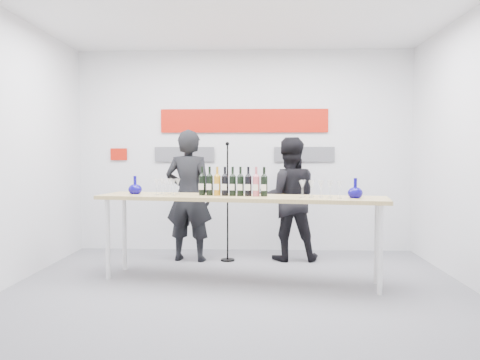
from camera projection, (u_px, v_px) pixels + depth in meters
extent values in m
plane|color=slate|center=(239.00, 286.00, 5.11)|extent=(5.00, 5.00, 0.00)
cube|color=silver|center=(244.00, 151.00, 7.03)|extent=(5.00, 0.04, 3.00)
cube|color=#B71607|center=(244.00, 121.00, 6.98)|extent=(2.50, 0.02, 0.35)
cube|color=#59595E|center=(184.00, 154.00, 7.04)|extent=(0.90, 0.02, 0.22)
cube|color=#59595E|center=(304.00, 154.00, 6.97)|extent=(0.90, 0.02, 0.22)
cube|color=#B71607|center=(119.00, 154.00, 7.07)|extent=(0.25, 0.02, 0.18)
cube|color=tan|center=(240.00, 198.00, 5.28)|extent=(3.32, 1.19, 0.04)
cylinder|color=silver|center=(108.00, 239.00, 5.41)|extent=(0.05, 0.05, 0.93)
cylinder|color=silver|center=(380.00, 250.00, 4.78)|extent=(0.05, 0.05, 0.93)
cylinder|color=silver|center=(124.00, 233.00, 5.83)|extent=(0.05, 0.05, 0.93)
cylinder|color=silver|center=(377.00, 242.00, 5.20)|extent=(0.05, 0.05, 0.93)
imported|color=black|center=(189.00, 196.00, 6.33)|extent=(0.70, 0.51, 1.78)
imported|color=black|center=(289.00, 199.00, 6.39)|extent=(0.83, 0.66, 1.68)
cylinder|color=black|center=(228.00, 260.00, 6.36)|extent=(0.19, 0.19, 0.02)
cylinder|color=black|center=(228.00, 203.00, 6.32)|extent=(0.02, 0.02, 1.57)
sphere|color=black|center=(227.00, 144.00, 6.25)|extent=(0.05, 0.05, 0.05)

